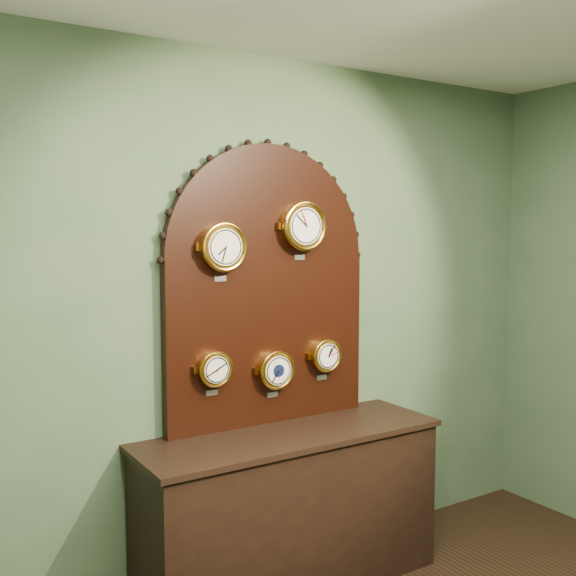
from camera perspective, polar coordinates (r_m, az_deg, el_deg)
wall_back at (r=3.67m, az=-2.09°, el=-2.50°), size 4.00×0.00×4.00m
shop_counter at (r=3.72m, az=0.17°, el=-18.44°), size 1.60×0.50×0.80m
display_board at (r=3.60m, az=-1.70°, el=0.97°), size 1.26×0.06×1.53m
roman_clock at (r=3.39m, az=-5.55°, el=3.49°), size 0.25×0.08×0.30m
arabic_clock at (r=3.63m, az=1.29°, el=5.28°), size 0.27×0.08×0.32m
hygrometer at (r=3.44m, az=-6.29°, el=-6.83°), size 0.19×0.08×0.24m
barometer at (r=3.62m, az=-1.07°, el=-6.95°), size 0.21×0.08×0.26m
tide_clock at (r=3.79m, az=3.17°, el=-5.73°), size 0.19×0.08×0.24m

